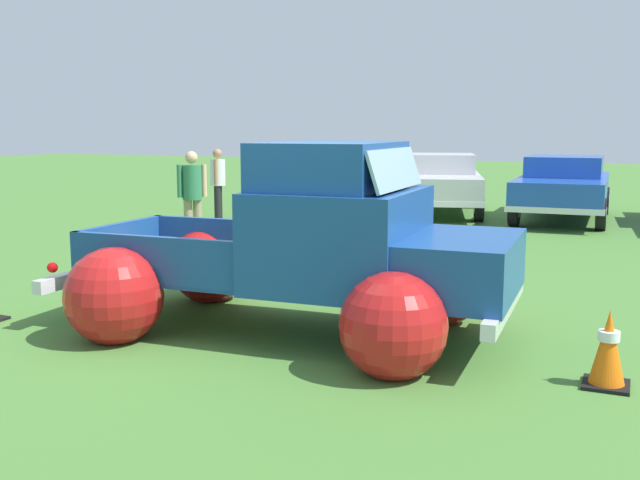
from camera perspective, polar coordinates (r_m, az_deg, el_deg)
ground_plane at (r=7.59m, az=-3.10°, el=-7.01°), size 80.00×80.00×0.00m
vintage_pickup_truck at (r=7.27m, az=-0.36°, el=-1.57°), size 4.69×2.89×1.96m
show_car_0 at (r=19.13m, az=-0.47°, el=4.90°), size 3.03×4.64×1.43m
show_car_1 at (r=18.04m, az=9.38°, el=4.56°), size 2.96×4.93×1.43m
show_car_2 at (r=17.39m, az=18.41°, el=4.08°), size 2.00×4.76×1.43m
spectator_0 at (r=13.13m, az=-9.91°, el=3.72°), size 0.48×0.48×1.65m
spectator_1 at (r=16.68m, az=-7.96°, el=4.67°), size 0.44×0.53×1.60m
lane_cone_1 at (r=6.33m, az=21.51°, el=-7.90°), size 0.36×0.36×0.63m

